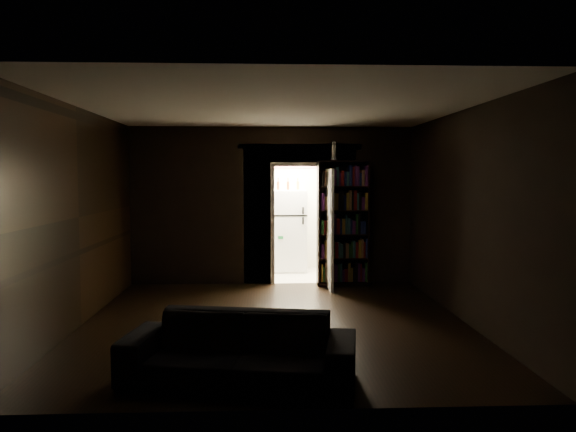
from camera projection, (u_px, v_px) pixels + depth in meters
name	position (u px, v px, depth m)	size (l,w,h in m)	color
ground	(275.00, 323.00, 7.35)	(5.50, 5.50, 0.00)	black
room_walls	(273.00, 192.00, 8.30)	(5.02, 5.61, 2.84)	black
kitchen_alcove	(296.00, 212.00, 11.14)	(2.20, 1.80, 2.60)	beige
sofa	(239.00, 339.00, 5.21)	(2.14, 0.93, 0.82)	black
bookshelf	(343.00, 223.00, 9.87)	(0.90, 0.32, 2.20)	black
refrigerator	(288.00, 230.00, 11.40)	(0.74, 0.68, 1.65)	white
door	(329.00, 229.00, 9.62)	(0.85, 0.05, 2.05)	white
figurine	(334.00, 151.00, 9.72)	(0.11, 0.11, 0.33)	white
bottles	(288.00, 184.00, 11.34)	(0.60, 0.08, 0.24)	black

